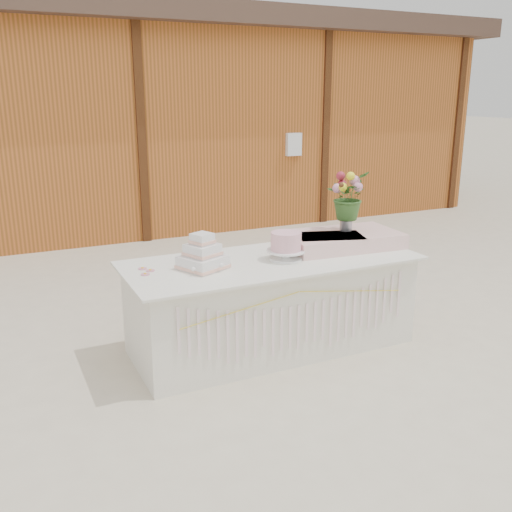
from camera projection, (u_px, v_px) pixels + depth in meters
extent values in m
plane|color=beige|center=(271.00, 346.00, 4.84)|extent=(80.00, 80.00, 0.00)
cube|color=#AD5724|center=(111.00, 128.00, 9.63)|extent=(12.00, 4.00, 3.00)
cube|color=#412E24|center=(104.00, 24.00, 9.18)|extent=(12.60, 4.60, 0.30)
cube|color=silver|center=(272.00, 305.00, 4.73)|extent=(2.28, 0.88, 0.75)
cube|color=silver|center=(272.00, 260.00, 4.63)|extent=(2.40, 1.00, 0.02)
cube|color=white|center=(203.00, 262.00, 4.36)|extent=(0.39, 0.39, 0.10)
cube|color=#FFB9A1|center=(203.00, 266.00, 4.37)|extent=(0.41, 0.41, 0.02)
cube|color=white|center=(202.00, 250.00, 4.34)|extent=(0.28, 0.28, 0.09)
cube|color=#FFB9A1|center=(203.00, 253.00, 4.34)|extent=(0.30, 0.30, 0.02)
cube|color=white|center=(202.00, 239.00, 4.31)|extent=(0.18, 0.18, 0.08)
cube|color=#FFB9A1|center=(202.00, 241.00, 4.32)|extent=(0.20, 0.20, 0.02)
cylinder|color=white|center=(286.00, 258.00, 4.62)|extent=(0.27, 0.27, 0.02)
cylinder|color=white|center=(286.00, 254.00, 4.61)|extent=(0.08, 0.08, 0.05)
cylinder|color=white|center=(286.00, 251.00, 4.60)|extent=(0.32, 0.32, 0.01)
cylinder|color=#F1AEB9|center=(286.00, 241.00, 4.58)|extent=(0.25, 0.25, 0.15)
cube|color=#FACBC9|center=(341.00, 240.00, 4.99)|extent=(1.05, 0.66, 0.13)
cylinder|color=#A2A2A6|center=(346.00, 222.00, 5.03)|extent=(0.11, 0.11, 0.15)
imported|color=#356026|center=(348.00, 190.00, 4.96)|extent=(0.49, 0.49, 0.42)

